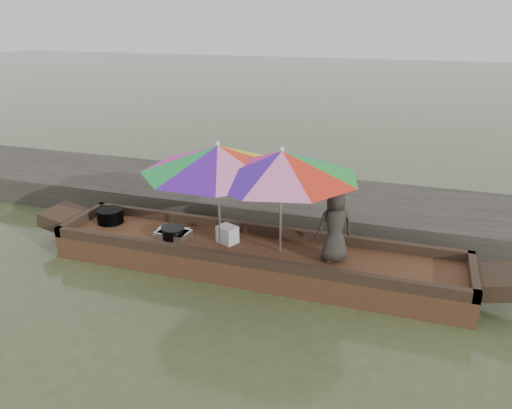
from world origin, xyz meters
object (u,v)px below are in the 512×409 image
(cooking_pot, at_px, (110,216))
(tray_crayfish, at_px, (173,234))
(vendor, at_px, (335,226))
(umbrella_stern, at_px, (281,202))
(charcoal_grill, at_px, (173,233))
(umbrella_bow, at_px, (219,195))
(tray_scallop, at_px, (172,233))
(supply_bag, at_px, (227,234))
(boat_hull, at_px, (254,259))

(cooking_pot, xyz_separation_m, tray_crayfish, (1.24, -0.18, -0.07))
(vendor, xyz_separation_m, umbrella_stern, (-0.76, -0.00, 0.26))
(tray_crayfish, xyz_separation_m, vendor, (2.47, 0.01, 0.47))
(charcoal_grill, height_order, umbrella_stern, umbrella_stern)
(charcoal_grill, bearing_deg, umbrella_bow, 3.23)
(tray_scallop, distance_m, supply_bag, 0.92)
(tray_crayfish, xyz_separation_m, umbrella_stern, (1.71, 0.01, 0.73))
(tray_scallop, bearing_deg, supply_bag, 1.05)
(umbrella_bow, bearing_deg, vendor, 0.12)
(cooking_pot, xyz_separation_m, charcoal_grill, (1.26, -0.22, -0.03))
(tray_scallop, xyz_separation_m, umbrella_bow, (0.83, -0.05, 0.74))
(tray_scallop, relative_size, umbrella_bow, 0.23)
(charcoal_grill, relative_size, umbrella_bow, 0.15)
(vendor, bearing_deg, umbrella_stern, -31.05)
(boat_hull, relative_size, tray_scallop, 12.12)
(boat_hull, bearing_deg, charcoal_grill, -178.09)
(tray_scallop, xyz_separation_m, vendor, (2.52, -0.05, 0.49))
(boat_hull, distance_m, tray_scallop, 1.37)
(charcoal_grill, relative_size, supply_bag, 1.20)
(tray_crayfish, bearing_deg, cooking_pot, 171.60)
(tray_crayfish, xyz_separation_m, tray_scallop, (-0.05, 0.06, -0.01))
(charcoal_grill, xyz_separation_m, umbrella_bow, (0.76, 0.04, 0.70))
(tray_scallop, distance_m, vendor, 2.57)
(charcoal_grill, height_order, vendor, vendor)
(charcoal_grill, height_order, umbrella_bow, umbrella_bow)
(vendor, bearing_deg, cooking_pot, -34.02)
(umbrella_stern, bearing_deg, supply_bag, 175.38)
(boat_hull, height_order, vendor, vendor)
(charcoal_grill, height_order, supply_bag, supply_bag)
(tray_scallop, bearing_deg, cooking_pot, 173.92)
(supply_bag, bearing_deg, tray_scallop, -178.95)
(supply_bag, height_order, umbrella_bow, umbrella_bow)
(supply_bag, bearing_deg, umbrella_bow, -143.17)
(tray_crayfish, relative_size, supply_bag, 1.78)
(cooking_pot, bearing_deg, charcoal_grill, -9.96)
(umbrella_bow, bearing_deg, tray_scallop, 176.47)
(cooking_pot, bearing_deg, umbrella_bow, -5.04)
(boat_hull, relative_size, charcoal_grill, 17.98)
(charcoal_grill, distance_m, vendor, 2.49)
(supply_bag, bearing_deg, charcoal_grill, -172.59)
(umbrella_stern, bearing_deg, tray_scallop, 178.34)
(charcoal_grill, distance_m, supply_bag, 0.86)
(tray_crayfish, height_order, charcoal_grill, charcoal_grill)
(vendor, relative_size, umbrella_bow, 0.47)
(tray_scallop, distance_m, charcoal_grill, 0.13)
(tray_crayfish, bearing_deg, charcoal_grill, -68.01)
(tray_crayfish, relative_size, umbrella_bow, 0.23)
(umbrella_bow, xyz_separation_m, umbrella_stern, (0.93, 0.00, 0.00))
(cooking_pot, distance_m, charcoal_grill, 1.28)
(supply_bag, height_order, vendor, vendor)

